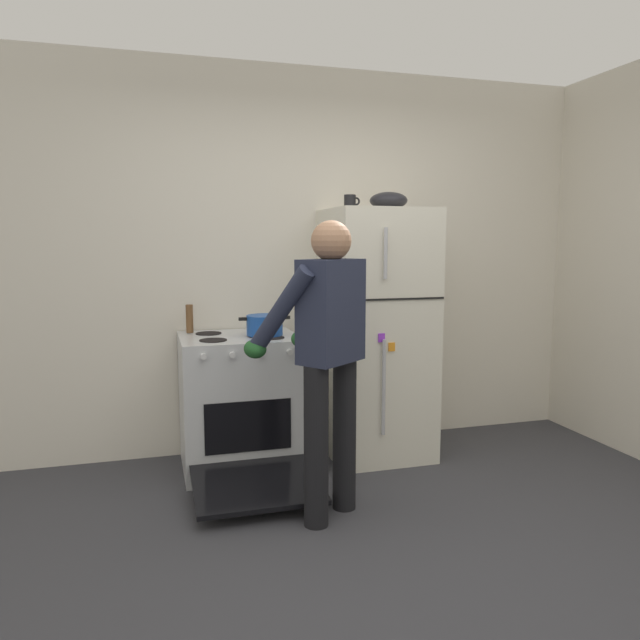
% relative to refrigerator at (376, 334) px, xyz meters
% --- Properties ---
extents(ground, '(8.00, 8.00, 0.00)m').
position_rel_refrigerator_xyz_m(ground, '(-0.45, -1.57, -0.85)').
color(ground, '#38383D').
extents(kitchen_wall_back, '(6.00, 0.10, 2.70)m').
position_rel_refrigerator_xyz_m(kitchen_wall_back, '(-0.45, 0.38, 0.50)').
color(kitchen_wall_back, silver).
rests_on(kitchen_wall_back, ground).
extents(refrigerator, '(0.68, 0.72, 1.71)m').
position_rel_refrigerator_xyz_m(refrigerator, '(0.00, 0.00, 0.00)').
color(refrigerator, silver).
rests_on(refrigerator, ground).
extents(stove_range, '(0.76, 1.20, 0.89)m').
position_rel_refrigerator_xyz_m(stove_range, '(-0.95, -0.02, -0.42)').
color(stove_range, silver).
rests_on(stove_range, ground).
extents(person_cook, '(0.65, 0.68, 1.60)m').
position_rel_refrigerator_xyz_m(person_cook, '(-0.62, -0.84, 0.10)').
color(person_cook, black).
rests_on(person_cook, ground).
extents(red_pot, '(0.33, 0.23, 0.13)m').
position_rel_refrigerator_xyz_m(red_pot, '(-0.79, -0.05, 0.10)').
color(red_pot, '#19479E').
rests_on(red_pot, stove_range).
extents(coffee_mug, '(0.11, 0.08, 0.10)m').
position_rel_refrigerator_xyz_m(coffee_mug, '(-0.18, 0.05, 0.90)').
color(coffee_mug, black).
rests_on(coffee_mug, refrigerator).
extents(pepper_mill, '(0.05, 0.05, 0.19)m').
position_rel_refrigerator_xyz_m(pepper_mill, '(-1.25, 0.20, 0.13)').
color(pepper_mill, brown).
rests_on(pepper_mill, stove_range).
extents(mixing_bowl, '(0.26, 0.26, 0.12)m').
position_rel_refrigerator_xyz_m(mixing_bowl, '(0.08, 0.00, 0.91)').
color(mixing_bowl, black).
rests_on(mixing_bowl, refrigerator).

